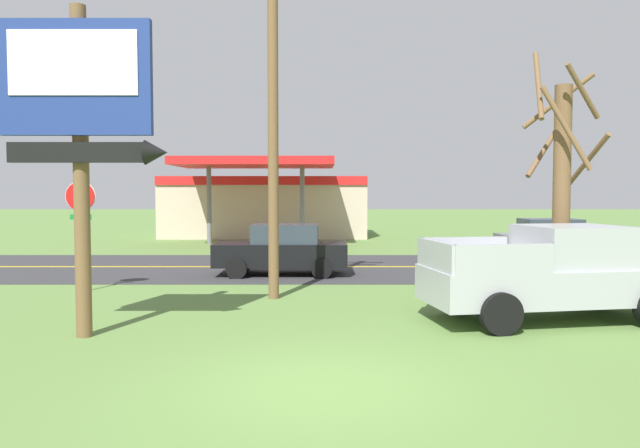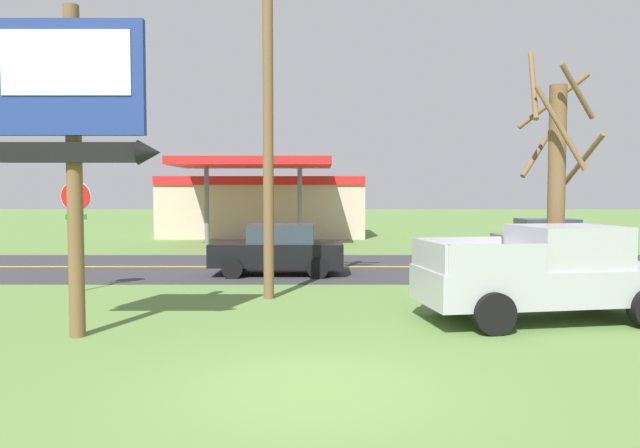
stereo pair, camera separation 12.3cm
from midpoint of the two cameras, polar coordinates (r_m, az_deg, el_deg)
name	(u,v)px [view 1 (the left image)]	position (r m, az deg, el deg)	size (l,w,h in m)	color
ground_plane	(322,387)	(8.29, -0.25, -15.47)	(180.00, 180.00, 0.00)	#5B7F3D
road_asphalt	(320,267)	(21.03, -0.21, -4.17)	(140.00, 8.00, 0.02)	#333335
road_centre_line	(320,267)	(21.03, -0.21, -4.13)	(126.00, 0.20, 0.01)	gold
motel_sign	(79,114)	(11.51, -22.54, 9.80)	(2.97, 0.54, 5.98)	brown
stop_sign	(79,216)	(16.89, -22.44, 0.72)	(0.80, 0.08, 2.95)	slate
utility_pole	(271,93)	(14.89, -4.99, 12.45)	(1.75, 0.26, 9.59)	brown
bare_tree	(559,183)	(15.11, 21.85, 3.71)	(1.85, 1.81, 6.08)	brown
gas_station	(264,205)	(36.24, -5.54, 1.88)	(12.00, 11.50, 4.40)	beige
pickup_silver_parked_on_lawn	(552,274)	(13.10, 21.23, -4.51)	(5.46, 2.89, 1.96)	#A8AAAF
car_grey_near_lane	(550,240)	(24.63, 21.19, -1.40)	(4.20, 2.00, 1.64)	slate
car_black_mid_lane	(280,249)	(18.99, -4.05, -2.45)	(4.20, 2.00, 1.64)	black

